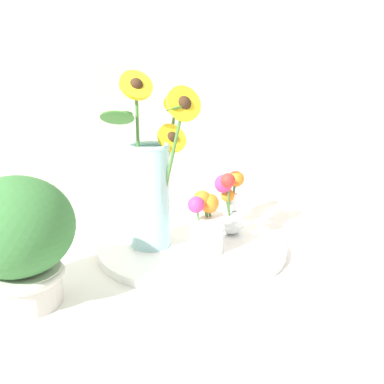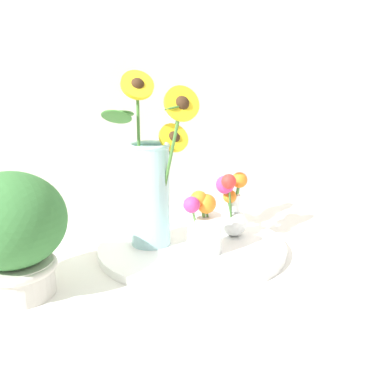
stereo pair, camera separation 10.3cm
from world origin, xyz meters
name	(u,v)px [view 1 (the left image)]	position (x,y,z in m)	size (l,w,h in m)	color
ground_plane	(214,254)	(0.00, 0.00, 0.00)	(6.00, 6.00, 0.00)	silver
serving_tray	(192,247)	(-0.03, 0.04, 0.01)	(0.44, 0.44, 0.02)	white
mason_jar_sunflowers	(151,180)	(-0.12, 0.08, 0.18)	(0.24, 0.18, 0.40)	#9ED1D6
vase_small_center	(206,225)	(-0.03, -0.02, 0.08)	(0.10, 0.08, 0.15)	white
vase_bulb_right	(231,202)	(0.08, 0.05, 0.10)	(0.10, 0.11, 0.17)	white
potted_plant	(17,237)	(-0.42, -0.04, 0.13)	(0.21, 0.21, 0.24)	beige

